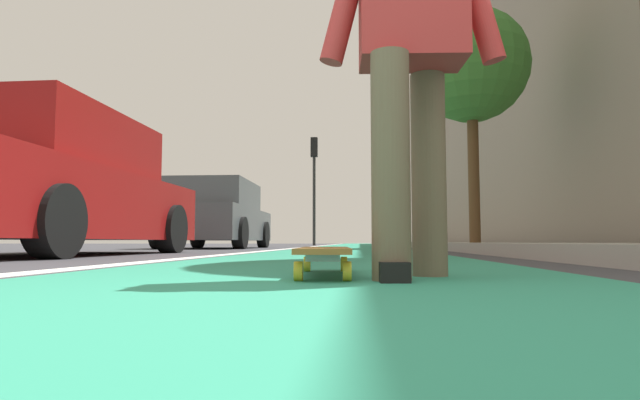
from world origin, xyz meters
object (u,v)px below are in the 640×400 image
(parked_car_near, at_px, (46,189))
(parked_car_mid, at_px, (216,216))
(traffic_light, at_px, (314,171))
(street_tree_mid, at_px, (471,67))
(skateboard, at_px, (324,253))
(skater_person, at_px, (411,34))

(parked_car_near, relative_size, parked_car_mid, 0.97)
(traffic_light, height_order, street_tree_mid, street_tree_mid)
(traffic_light, bearing_deg, skateboard, -174.99)
(parked_car_near, xyz_separation_m, street_tree_mid, (6.58, -5.80, 3.37))
(parked_car_mid, bearing_deg, street_tree_mid, -87.87)
(skateboard, distance_m, traffic_light, 19.82)
(skater_person, height_order, parked_car_near, skater_person)
(skater_person, xyz_separation_m, traffic_light, (19.67, 2.06, 2.12))
(street_tree_mid, bearing_deg, skater_person, 166.84)
(parked_car_near, xyz_separation_m, traffic_light, (16.34, -1.43, 2.36))
(skateboard, height_order, traffic_light, traffic_light)
(street_tree_mid, bearing_deg, parked_car_mid, 92.13)
(skateboard, distance_m, parked_car_mid, 10.04)
(street_tree_mid, bearing_deg, skateboard, 164.74)
(skateboard, bearing_deg, parked_car_near, 44.62)
(parked_car_near, distance_m, parked_car_mid, 6.37)
(skater_person, height_order, parked_car_mid, skater_person)
(parked_car_near, distance_m, street_tree_mid, 9.39)
(traffic_light, bearing_deg, skater_person, -174.03)
(skateboard, height_order, street_tree_mid, street_tree_mid)
(skater_person, distance_m, parked_car_near, 4.83)
(parked_car_mid, height_order, street_tree_mid, street_tree_mid)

